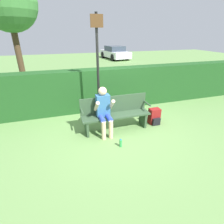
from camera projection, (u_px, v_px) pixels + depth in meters
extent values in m
plane|color=#668E4C|center=(116.00, 129.00, 4.97)|extent=(40.00, 40.00, 0.00)
cube|color=#1E4C1E|center=(101.00, 89.00, 6.10)|extent=(12.00, 0.55, 1.41)
cube|color=#334C33|center=(116.00, 115.00, 4.78)|extent=(1.90, 0.42, 0.05)
cube|color=#334C33|center=(114.00, 104.00, 4.84)|extent=(1.90, 0.04, 0.47)
cube|color=#334C33|center=(87.00, 127.00, 4.65)|extent=(0.06, 0.38, 0.42)
cube|color=#334C33|center=(143.00, 119.00, 5.11)|extent=(0.06, 0.38, 0.42)
cylinder|color=#334C33|center=(82.00, 111.00, 4.43)|extent=(0.05, 0.38, 0.05)
cylinder|color=#334C33|center=(147.00, 103.00, 4.93)|extent=(0.05, 0.38, 0.05)
cube|color=#336699|center=(103.00, 106.00, 4.59)|extent=(0.35, 0.22, 0.59)
sphere|color=beige|center=(103.00, 91.00, 4.42)|extent=(0.22, 0.22, 0.22)
cylinder|color=#2D47B7|center=(101.00, 118.00, 4.50)|extent=(0.13, 0.41, 0.13)
cylinder|color=#2D47B7|center=(109.00, 117.00, 4.55)|extent=(0.13, 0.41, 0.13)
cylinder|color=beige|center=(104.00, 131.00, 4.42)|extent=(0.11, 0.11, 0.50)
cylinder|color=beige|center=(111.00, 129.00, 4.48)|extent=(0.11, 0.11, 0.50)
cylinder|color=beige|center=(97.00, 106.00, 4.38)|extent=(0.09, 0.36, 0.36)
cylinder|color=beige|center=(112.00, 104.00, 4.49)|extent=(0.09, 0.36, 0.36)
cube|color=maroon|center=(154.00, 116.00, 5.23)|extent=(0.31, 0.22, 0.47)
cube|color=black|center=(156.00, 122.00, 5.15)|extent=(0.24, 0.08, 0.21)
cylinder|color=green|center=(121.00, 143.00, 4.19)|extent=(0.06, 0.06, 0.19)
cylinder|color=#2D66B2|center=(121.00, 140.00, 4.15)|extent=(0.04, 0.04, 0.02)
cylinder|color=black|center=(98.00, 73.00, 4.82)|extent=(0.07, 0.07, 2.97)
cube|color=brown|center=(97.00, 21.00, 4.24)|extent=(0.32, 0.02, 0.30)
cube|color=silver|center=(115.00, 54.00, 17.88)|extent=(2.23, 4.17, 0.59)
cube|color=#333D4C|center=(115.00, 48.00, 17.65)|extent=(1.75, 2.09, 0.48)
cylinder|color=black|center=(103.00, 55.00, 18.64)|extent=(0.26, 0.64, 0.62)
cylinder|color=black|center=(117.00, 54.00, 19.28)|extent=(0.26, 0.64, 0.62)
cylinder|color=black|center=(113.00, 58.00, 16.62)|extent=(0.26, 0.64, 0.62)
cylinder|color=black|center=(128.00, 57.00, 17.25)|extent=(0.26, 0.64, 0.62)
cylinder|color=#4C3823|center=(20.00, 60.00, 7.39)|extent=(0.24, 0.24, 2.91)
sphere|color=#42843D|center=(8.00, 2.00, 6.51)|extent=(2.14, 2.14, 2.14)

